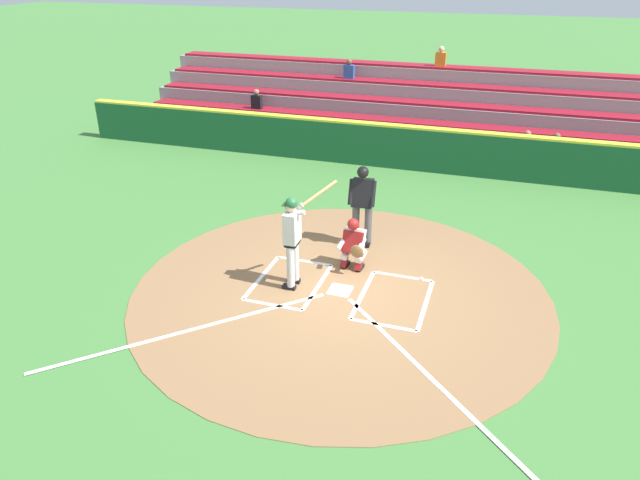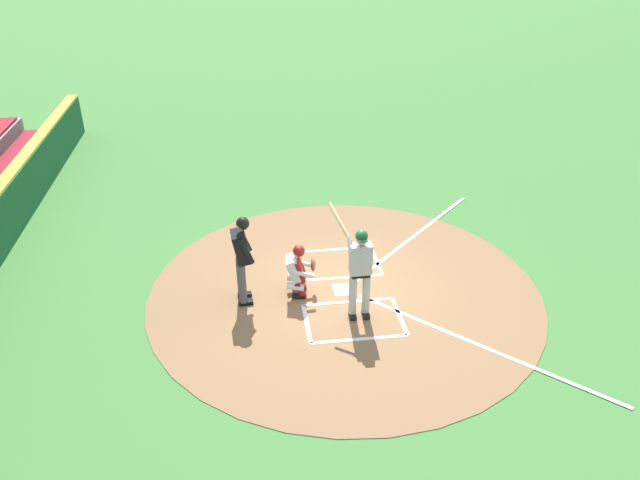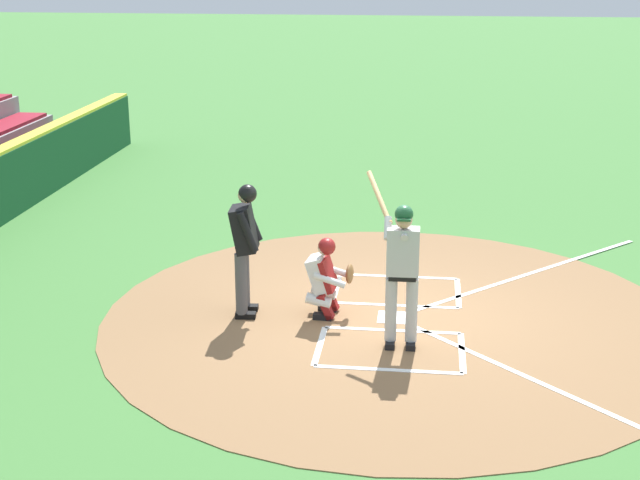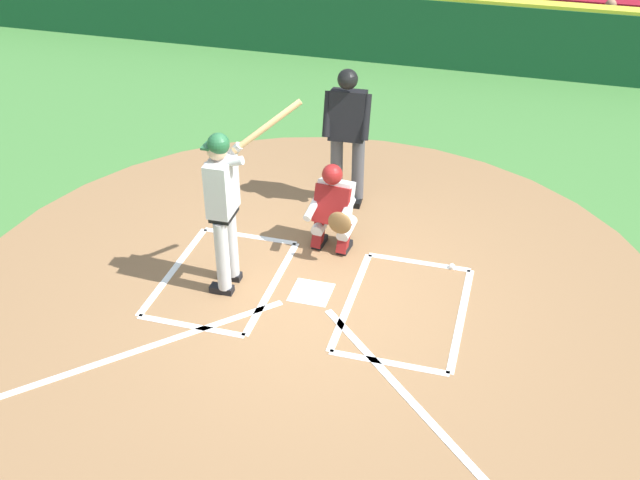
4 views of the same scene
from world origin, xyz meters
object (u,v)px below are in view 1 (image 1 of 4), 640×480
at_px(plate_umpire, 362,200).
at_px(baseball, 422,279).
at_px(catcher, 354,243).
at_px(batter, 293,236).

xyz_separation_m(plate_umpire, baseball, (-1.55, 1.15, -1.04)).
height_order(plate_umpire, baseball, plate_umpire).
bearing_deg(plate_umpire, catcher, 95.95).
bearing_deg(catcher, batter, 49.21).
distance_m(plate_umpire, baseball, 2.19).
relative_size(catcher, baseball, 15.27).
relative_size(batter, baseball, 28.76).
height_order(batter, baseball, batter).
relative_size(catcher, plate_umpire, 0.61).
xyz_separation_m(batter, plate_umpire, (-0.79, -2.15, -0.02)).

